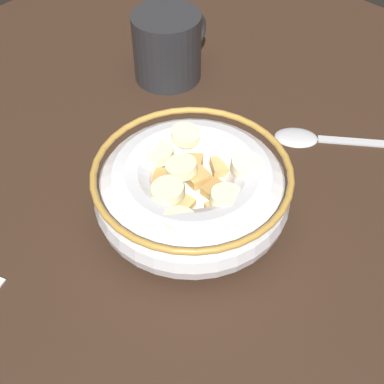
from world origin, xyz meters
TOP-DOWN VIEW (x-y plane):
  - ground_plane at (0.00, 0.00)cm, footprint 93.40×93.40cm
  - cereal_bowl at (-0.01, -0.01)cm, footprint 17.41×17.41cm
  - spoon at (16.38, -2.32)cm, footprint 10.46×13.21cm
  - coffee_mug at (14.26, 17.06)cm, footprint 10.55×7.93cm

SIDE VIEW (x-z plane):
  - ground_plane at x=0.00cm, z-range -2.00..0.00cm
  - spoon at x=16.38cm, z-range -0.05..0.75cm
  - cereal_bowl at x=-0.01cm, z-range 0.01..6.35cm
  - coffee_mug at x=14.26cm, z-range 0.00..7.94cm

